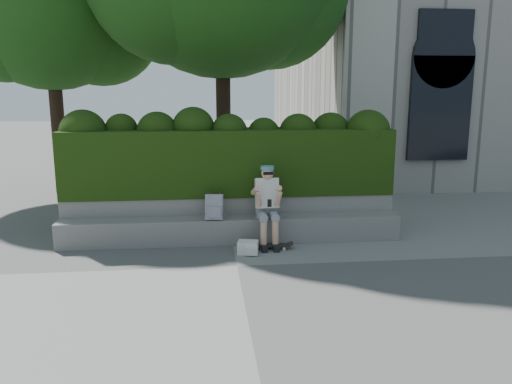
{
  "coord_description": "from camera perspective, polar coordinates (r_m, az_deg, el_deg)",
  "views": [
    {
      "loc": [
        -0.48,
        -7.26,
        2.62
      ],
      "look_at": [
        0.4,
        1.0,
        0.95
      ],
      "focal_mm": 35.0,
      "sensor_mm": 36.0,
      "label": 1
    }
  ],
  "objects": [
    {
      "name": "skateboard",
      "position": [
        8.52,
        1.45,
        -6.09
      ],
      "size": [
        0.76,
        0.28,
        0.08
      ],
      "rotation": [
        0.0,
        0.0,
        -0.13
      ],
      "color": "black",
      "rests_on": "ground"
    },
    {
      "name": "ground",
      "position": [
        7.74,
        -2.19,
        -8.44
      ],
      "size": [
        80.0,
        80.0,
        0.0
      ],
      "primitive_type": "plane",
      "color": "slate",
      "rests_on": "ground"
    },
    {
      "name": "bench_ledge",
      "position": [
        8.86,
        -2.75,
        -4.34
      ],
      "size": [
        6.0,
        0.45,
        0.45
      ],
      "primitive_type": "cube",
      "color": "gray",
      "rests_on": "ground"
    },
    {
      "name": "hedge",
      "position": [
        9.31,
        -3.07,
        3.51
      ],
      "size": [
        6.0,
        1.0,
        1.2
      ],
      "primitive_type": "cube",
      "color": "black",
      "rests_on": "planter_wall"
    },
    {
      "name": "person",
      "position": [
        8.61,
        1.3,
        -1.17
      ],
      "size": [
        0.4,
        0.76,
        1.38
      ],
      "color": "gray",
      "rests_on": "ground"
    },
    {
      "name": "backpack_plaid",
      "position": [
        8.64,
        -4.8,
        -1.72
      ],
      "size": [
        0.32,
        0.2,
        0.44
      ],
      "primitive_type": "cube",
      "rotation": [
        0.0,
        0.0,
        -0.13
      ],
      "color": "#A5A5AA",
      "rests_on": "bench_ledge"
    },
    {
      "name": "backpack_ground",
      "position": [
        8.27,
        -0.94,
        -6.34
      ],
      "size": [
        0.37,
        0.3,
        0.21
      ],
      "primitive_type": "cube",
      "rotation": [
        0.0,
        0.0,
        -0.22
      ],
      "color": "silver",
      "rests_on": "ground"
    },
    {
      "name": "planter_wall",
      "position": [
        9.28,
        -2.94,
        -2.66
      ],
      "size": [
        6.0,
        0.5,
        0.75
      ],
      "primitive_type": "cube",
      "color": "gray",
      "rests_on": "ground"
    }
  ]
}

